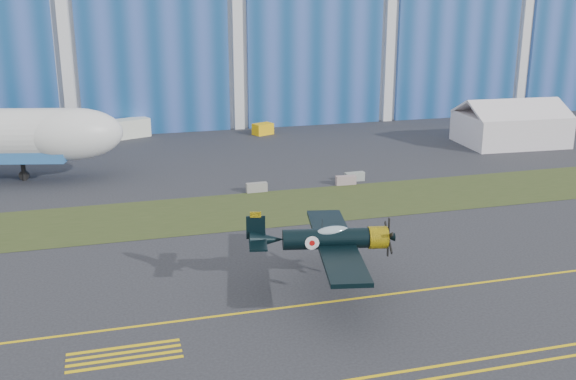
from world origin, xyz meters
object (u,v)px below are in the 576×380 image
object	(u,v)px
shipping_container	(128,128)
tent	(511,121)
tug	(263,129)
warbird	(327,239)

from	to	relation	value
shipping_container	tent	bearing A→B (deg)	-40.92
tent	tug	size ratio (longest dim) A/B	5.03
warbird	tent	xyz separation A→B (m)	(35.77, 34.30, -0.72)
tug	warbird	bearing A→B (deg)	-122.21
tent	tug	world-z (taller)	tent
shipping_container	tug	world-z (taller)	shipping_container
tent	warbird	bearing A→B (deg)	-133.05
tent	shipping_container	distance (m)	48.64
tent	tug	bearing A→B (deg)	157.32
warbird	shipping_container	world-z (taller)	warbird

